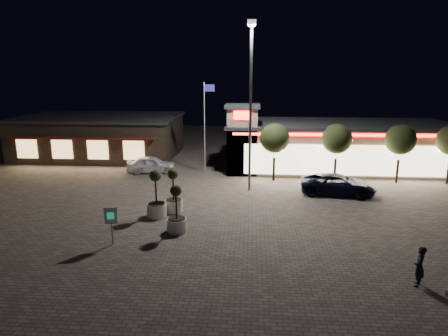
# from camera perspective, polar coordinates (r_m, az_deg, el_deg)

# --- Properties ---
(ground) EXTENTS (90.00, 90.00, 0.00)m
(ground) POSITION_cam_1_polar(r_m,az_deg,el_deg) (23.27, -1.55, -8.79)
(ground) COLOR #6C6358
(ground) RESTS_ON ground
(retail_building) EXTENTS (20.40, 8.40, 6.10)m
(retail_building) POSITION_cam_1_polar(r_m,az_deg,el_deg) (38.52, 15.04, 3.21)
(retail_building) COLOR tan
(retail_building) RESTS_ON ground
(restaurant_building) EXTENTS (16.40, 11.00, 4.30)m
(restaurant_building) POSITION_cam_1_polar(r_m,az_deg,el_deg) (44.92, -17.11, 4.45)
(restaurant_building) COLOR #382D23
(restaurant_building) RESTS_ON ground
(floodlight_pole) EXTENTS (0.60, 0.40, 12.38)m
(floodlight_pole) POSITION_cam_1_polar(r_m,az_deg,el_deg) (29.46, 3.83, 10.00)
(floodlight_pole) COLOR gray
(floodlight_pole) RESTS_ON ground
(flagpole) EXTENTS (0.95, 0.10, 8.00)m
(flagpole) POSITION_cam_1_polar(r_m,az_deg,el_deg) (34.89, -2.65, 6.83)
(flagpole) COLOR white
(flagpole) RESTS_ON ground
(string_tree_a) EXTENTS (2.42, 2.42, 4.79)m
(string_tree_a) POSITION_cam_1_polar(r_m,az_deg,el_deg) (32.89, 7.26, 4.24)
(string_tree_a) COLOR #332319
(string_tree_a) RESTS_ON ground
(string_tree_b) EXTENTS (2.42, 2.42, 4.79)m
(string_tree_b) POSITION_cam_1_polar(r_m,az_deg,el_deg) (33.54, 15.84, 4.01)
(string_tree_b) COLOR #332319
(string_tree_b) RESTS_ON ground
(string_tree_c) EXTENTS (2.42, 2.42, 4.79)m
(string_tree_c) POSITION_cam_1_polar(r_m,az_deg,el_deg) (34.91, 23.91, 3.71)
(string_tree_c) COLOR #332319
(string_tree_c) RESTS_ON ground
(pickup_truck) EXTENTS (5.70, 3.18, 1.51)m
(pickup_truck) POSITION_cam_1_polar(r_m,az_deg,el_deg) (30.63, 15.97, -2.28)
(pickup_truck) COLOR black
(pickup_truck) RESTS_ON ground
(white_sedan) EXTENTS (4.61, 2.48, 1.49)m
(white_sedan) POSITION_cam_1_polar(r_m,az_deg,el_deg) (36.42, -10.31, 0.52)
(white_sedan) COLOR silver
(white_sedan) RESTS_ON ground
(pedestrian) EXTENTS (0.68, 0.77, 1.77)m
(pedestrian) POSITION_cam_1_polar(r_m,az_deg,el_deg) (19.15, 26.14, -12.53)
(pedestrian) COLOR black
(pedestrian) RESTS_ON ground
(planter_left) EXTENTS (1.23, 1.23, 3.01)m
(planter_left) POSITION_cam_1_polar(r_m,az_deg,el_deg) (25.30, -9.63, -4.86)
(planter_left) COLOR silver
(planter_left) RESTS_ON ground
(planter_mid) EXTENTS (1.12, 1.12, 2.75)m
(planter_mid) POSITION_cam_1_polar(r_m,az_deg,el_deg) (22.90, -6.77, -6.99)
(planter_mid) COLOR silver
(planter_mid) RESTS_ON ground
(planter_right) EXTENTS (1.16, 1.16, 2.86)m
(planter_right) POSITION_cam_1_polar(r_m,az_deg,el_deg) (26.05, -7.21, -4.33)
(planter_right) COLOR silver
(planter_right) RESTS_ON ground
(valet_sign) EXTENTS (0.68, 0.17, 2.06)m
(valet_sign) POSITION_cam_1_polar(r_m,az_deg,el_deg) (21.63, -15.84, -7.00)
(valet_sign) COLOR gray
(valet_sign) RESTS_ON ground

